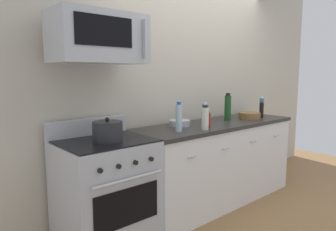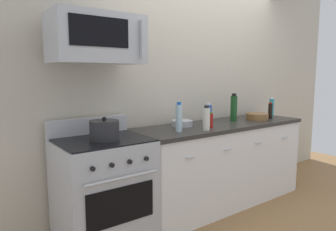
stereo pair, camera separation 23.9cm
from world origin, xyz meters
name	(u,v)px [view 2 (the right image)]	position (x,y,z in m)	size (l,w,h in m)	color
ground_plane	(220,202)	(0.00, 0.00, 0.00)	(6.24, 6.24, 0.00)	olive
back_wall	(198,84)	(0.00, 0.41, 1.35)	(5.20, 0.10, 2.70)	beige
counter_unit	(221,163)	(0.00, 0.00, 0.46)	(2.11, 0.66, 0.92)	white
range_oven	(104,190)	(-1.43, 0.00, 0.47)	(0.76, 0.69, 1.07)	#B7BABF
microwave	(97,39)	(-1.43, 0.05, 1.75)	(0.74, 0.44, 0.40)	#B7BABF
bottle_hot_sauce_red	(211,120)	(-0.30, -0.14, 1.00)	(0.05, 0.05, 0.16)	#B21914
bottle_soy_sauce_dark	(270,111)	(0.75, -0.09, 1.02)	(0.05, 0.05, 0.20)	black
bottle_dish_soap	(271,107)	(0.97, 0.04, 1.04)	(0.06, 0.06, 0.25)	teal
bottle_water_clear	(179,118)	(-0.70, -0.11, 1.05)	(0.06, 0.06, 0.28)	silver
bottle_wine_green	(234,108)	(0.24, 0.04, 1.07)	(0.08, 0.08, 0.32)	#19471E
bottle_soda_blue	(208,115)	(-0.22, -0.01, 1.03)	(0.07, 0.07, 0.24)	#1E4CA5
bottle_vinegar_white	(206,119)	(-0.43, -0.21, 1.03)	(0.07, 0.07, 0.24)	silver
bowl_wooden_salad	(257,116)	(0.55, -0.05, 0.96)	(0.26, 0.26, 0.07)	brown
bowl_steel_prep	(182,123)	(-0.47, 0.12, 0.95)	(0.22, 0.22, 0.06)	#B2B5BA
stockpot	(104,130)	(-1.43, -0.05, 1.00)	(0.24, 0.24, 0.20)	#262628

